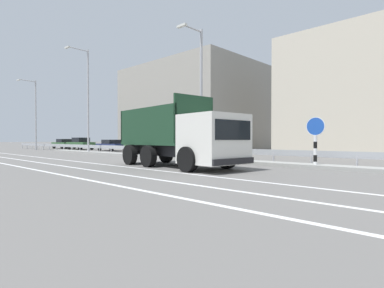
{
  "coord_description": "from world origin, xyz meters",
  "views": [
    {
      "loc": [
        14.18,
        -11.07,
        1.33
      ],
      "look_at": [
        2.8,
        0.88,
        1.08
      ],
      "focal_mm": 28.0,
      "sensor_mm": 36.0,
      "label": 1
    }
  ],
  "objects_px": {
    "median_road_sign": "(315,140)",
    "street_lamp_0": "(34,111)",
    "parked_car_0": "(64,144)",
    "parked_car_1": "(80,144)",
    "dump_truck": "(189,141)",
    "street_lamp_2": "(200,88)",
    "parked_car_3": "(143,145)",
    "street_lamp_1": "(87,96)",
    "parked_car_2": "(112,145)"
  },
  "relations": [
    {
      "from": "street_lamp_1",
      "to": "parked_car_1",
      "type": "bearing_deg",
      "value": 156.82
    },
    {
      "from": "dump_truck",
      "to": "street_lamp_0",
      "type": "relative_size",
      "value": 0.86
    },
    {
      "from": "parked_car_2",
      "to": "parked_car_3",
      "type": "height_order",
      "value": "parked_car_3"
    },
    {
      "from": "median_road_sign",
      "to": "street_lamp_0",
      "type": "xyz_separation_m",
      "value": [
        -35.38,
        -0.14,
        3.6
      ]
    },
    {
      "from": "parked_car_2",
      "to": "street_lamp_1",
      "type": "bearing_deg",
      "value": 42.12
    },
    {
      "from": "street_lamp_0",
      "to": "parked_car_3",
      "type": "xyz_separation_m",
      "value": [
        15.94,
        5.02,
        -4.15
      ]
    },
    {
      "from": "parked_car_0",
      "to": "parked_car_3",
      "type": "height_order",
      "value": "parked_car_3"
    },
    {
      "from": "median_road_sign",
      "to": "street_lamp_2",
      "type": "relative_size",
      "value": 0.29
    },
    {
      "from": "street_lamp_0",
      "to": "parked_car_2",
      "type": "height_order",
      "value": "street_lamp_0"
    },
    {
      "from": "street_lamp_0",
      "to": "parked_car_2",
      "type": "relative_size",
      "value": 1.84
    },
    {
      "from": "street_lamp_2",
      "to": "street_lamp_1",
      "type": "bearing_deg",
      "value": -178.97
    },
    {
      "from": "dump_truck",
      "to": "median_road_sign",
      "type": "distance_m",
      "value": 5.81
    },
    {
      "from": "street_lamp_2",
      "to": "parked_car_3",
      "type": "distance_m",
      "value": 13.78
    },
    {
      "from": "median_road_sign",
      "to": "street_lamp_0",
      "type": "distance_m",
      "value": 35.57
    },
    {
      "from": "street_lamp_0",
      "to": "parked_car_3",
      "type": "height_order",
      "value": "street_lamp_0"
    },
    {
      "from": "street_lamp_1",
      "to": "parked_car_1",
      "type": "distance_m",
      "value": 12.74
    },
    {
      "from": "street_lamp_1",
      "to": "parked_car_2",
      "type": "bearing_deg",
      "value": 128.85
    },
    {
      "from": "street_lamp_1",
      "to": "parked_car_0",
      "type": "bearing_deg",
      "value": 163.31
    },
    {
      "from": "dump_truck",
      "to": "parked_car_0",
      "type": "height_order",
      "value": "dump_truck"
    },
    {
      "from": "median_road_sign",
      "to": "street_lamp_1",
      "type": "distance_m",
      "value": 21.65
    },
    {
      "from": "dump_truck",
      "to": "parked_car_1",
      "type": "xyz_separation_m",
      "value": [
        -27.89,
        8.31,
        -0.46
      ]
    },
    {
      "from": "street_lamp_2",
      "to": "parked_car_3",
      "type": "bearing_deg",
      "value": 158.24
    },
    {
      "from": "dump_truck",
      "to": "street_lamp_0",
      "type": "xyz_separation_m",
      "value": [
        -31.1,
        3.78,
        3.66
      ]
    },
    {
      "from": "street_lamp_1",
      "to": "parked_car_2",
      "type": "xyz_separation_m",
      "value": [
        -4.17,
        5.18,
        -4.71
      ]
    },
    {
      "from": "median_road_sign",
      "to": "street_lamp_0",
      "type": "height_order",
      "value": "street_lamp_0"
    },
    {
      "from": "street_lamp_1",
      "to": "street_lamp_2",
      "type": "bearing_deg",
      "value": 1.03
    },
    {
      "from": "median_road_sign",
      "to": "parked_car_3",
      "type": "bearing_deg",
      "value": 165.91
    },
    {
      "from": "parked_car_2",
      "to": "parked_car_3",
      "type": "xyz_separation_m",
      "value": [
        5.98,
        -0.01,
        0.08
      ]
    },
    {
      "from": "street_lamp_2",
      "to": "parked_car_2",
      "type": "height_order",
      "value": "street_lamp_2"
    },
    {
      "from": "median_road_sign",
      "to": "parked_car_0",
      "type": "bearing_deg",
      "value": 172.97
    },
    {
      "from": "median_road_sign",
      "to": "parked_car_0",
      "type": "height_order",
      "value": "median_road_sign"
    },
    {
      "from": "parked_car_1",
      "to": "parked_car_2",
      "type": "relative_size",
      "value": 0.96
    },
    {
      "from": "street_lamp_1",
      "to": "street_lamp_2",
      "type": "height_order",
      "value": "street_lamp_1"
    },
    {
      "from": "dump_truck",
      "to": "parked_car_1",
      "type": "height_order",
      "value": "dump_truck"
    },
    {
      "from": "street_lamp_2",
      "to": "parked_car_0",
      "type": "bearing_deg",
      "value": 171.29
    },
    {
      "from": "street_lamp_2",
      "to": "parked_car_0",
      "type": "xyz_separation_m",
      "value": [
        -30.61,
        4.69,
        -3.82
      ]
    },
    {
      "from": "street_lamp_0",
      "to": "parked_car_0",
      "type": "height_order",
      "value": "street_lamp_0"
    },
    {
      "from": "parked_car_0",
      "to": "parked_car_1",
      "type": "xyz_separation_m",
      "value": [
        5.57,
        -0.27,
        0.07
      ]
    },
    {
      "from": "street_lamp_2",
      "to": "parked_car_2",
      "type": "bearing_deg",
      "value": 164.94
    },
    {
      "from": "street_lamp_0",
      "to": "parked_car_1",
      "type": "relative_size",
      "value": 1.91
    },
    {
      "from": "dump_truck",
      "to": "street_lamp_2",
      "type": "height_order",
      "value": "street_lamp_2"
    },
    {
      "from": "dump_truck",
      "to": "median_road_sign",
      "type": "relative_size",
      "value": 3.22
    },
    {
      "from": "street_lamp_2",
      "to": "parked_car_1",
      "type": "xyz_separation_m",
      "value": [
        -25.04,
        4.42,
        -3.76
      ]
    },
    {
      "from": "street_lamp_0",
      "to": "parked_car_1",
      "type": "height_order",
      "value": "street_lamp_0"
    },
    {
      "from": "median_road_sign",
      "to": "street_lamp_0",
      "type": "bearing_deg",
      "value": -179.78
    },
    {
      "from": "street_lamp_0",
      "to": "parked_car_3",
      "type": "relative_size",
      "value": 1.98
    },
    {
      "from": "dump_truck",
      "to": "street_lamp_2",
      "type": "bearing_deg",
      "value": -137.78
    },
    {
      "from": "dump_truck",
      "to": "street_lamp_2",
      "type": "distance_m",
      "value": 5.84
    },
    {
      "from": "dump_truck",
      "to": "parked_car_3",
      "type": "bearing_deg",
      "value": -114.18
    },
    {
      "from": "street_lamp_1",
      "to": "parked_car_1",
      "type": "relative_size",
      "value": 2.12
    }
  ]
}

